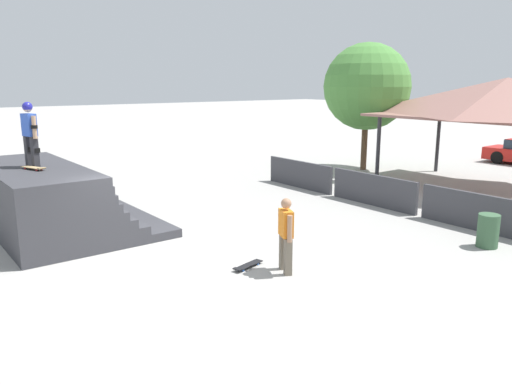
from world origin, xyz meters
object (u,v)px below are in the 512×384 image
skater_on_deck (30,130)px  trash_bin (488,231)px  tree_beside_pavilion (367,87)px  skateboard_on_deck (34,168)px  bystander_walking (286,232)px  skateboard_on_ground (247,265)px

skater_on_deck → trash_bin: size_ratio=2.03×
tree_beside_pavilion → trash_bin: tree_beside_pavilion is taller
skateboard_on_deck → bystander_walking: 6.94m
skateboard_on_ground → skater_on_deck: bearing=-75.6°
skateboard_on_ground → trash_bin: 6.21m
skateboard_on_deck → trash_bin: bearing=28.6°
skateboard_on_deck → trash_bin: skateboard_on_deck is taller
skateboard_on_deck → bystander_walking: (5.85, 3.60, -0.98)m
skater_on_deck → bystander_walking: bearing=17.3°
bystander_walking → skater_on_deck: bearing=52.9°
bystander_walking → tree_beside_pavilion: 14.18m
skater_on_deck → trash_bin: 12.11m
trash_bin → skateboard_on_ground: bearing=-114.0°
bystander_walking → trash_bin: (1.82, 5.14, -0.50)m
skater_on_deck → skateboard_on_deck: size_ratio=2.09×
skateboard_on_ground → tree_beside_pavilion: bearing=-163.4°
bystander_walking → tree_beside_pavilion: size_ratio=0.28×
tree_beside_pavilion → skateboard_on_deck: bearing=-83.0°
bystander_walking → trash_bin: size_ratio=1.95×
bystander_walking → skateboard_on_deck: bearing=55.5°
bystander_walking → skateboard_on_ground: 1.23m
skater_on_deck → trash_bin: (8.13, 8.65, -2.41)m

